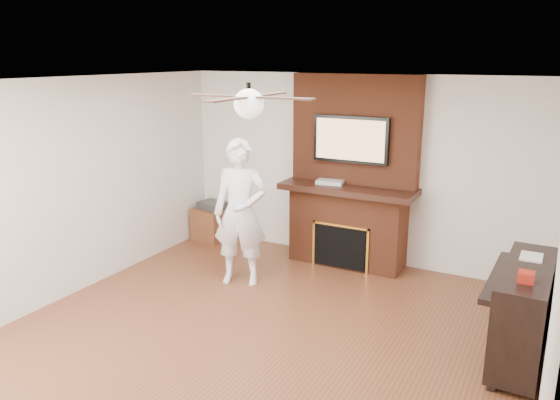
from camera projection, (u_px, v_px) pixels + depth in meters
The scene contains 11 objects.
room_shell at pixel (251, 223), 4.95m from camera, with size 5.36×5.86×2.86m.
fireplace at pixel (350, 191), 7.19m from camera, with size 1.78×0.64×2.50m.
tv at pixel (351, 140), 6.97m from camera, with size 1.00×0.08×0.60m.
ceiling_fan at pixel (249, 103), 4.67m from camera, with size 1.21×1.21×0.31m.
person at pixel (240, 213), 6.55m from camera, with size 0.66×0.44×1.79m, color white.
side_table at pixel (213, 222), 8.30m from camera, with size 0.59×0.59×0.59m.
piano at pixel (523, 310), 4.94m from camera, with size 0.55×1.40×1.00m.
cable_box at pixel (330, 182), 7.19m from camera, with size 0.35×0.20×0.05m, color silver.
candle_orange at pixel (332, 261), 7.33m from camera, with size 0.08×0.08×0.10m, color orange.
candle_cream at pixel (345, 264), 7.20m from camera, with size 0.08×0.08×0.10m, color beige.
candle_blue at pixel (356, 267), 7.16m from camera, with size 0.06×0.06×0.07m, color #2C4A86.
Camera 1 is at (2.45, -4.05, 2.72)m, focal length 35.00 mm.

